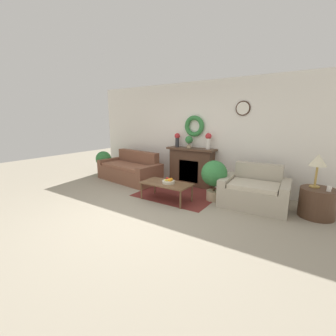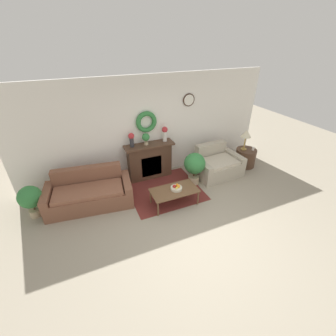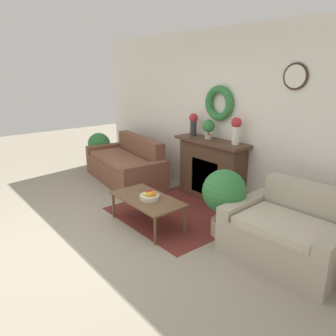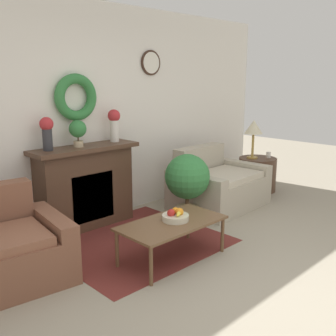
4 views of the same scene
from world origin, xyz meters
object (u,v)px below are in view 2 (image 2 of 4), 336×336
at_px(loveseat_right, 216,164).
at_px(couch_left, 90,193).
at_px(coffee_table, 174,191).
at_px(table_lamp, 246,134).
at_px(fruit_bowl, 176,188).
at_px(potted_plant_floor_by_loveseat, 195,165).
at_px(mug, 253,149).
at_px(vase_on_mantel_left, 131,139).
at_px(potted_plant_floor_by_couch, 30,198).
at_px(potted_plant_on_mantel, 146,138).
at_px(vase_on_mantel_right, 165,133).
at_px(fireplace, 150,160).
at_px(side_table_by_loveseat, 245,158).

bearing_deg(loveseat_right, couch_left, 176.34).
height_order(coffee_table, table_lamp, table_lamp).
xyz_separation_m(coffee_table, fruit_bowl, (0.06, 0.01, 0.08)).
distance_m(table_lamp, potted_plant_floor_by_loveseat, 1.91).
bearing_deg(fruit_bowl, table_lamp, 18.27).
distance_m(couch_left, mug, 4.71).
relative_size(vase_on_mantel_left, potted_plant_floor_by_loveseat, 0.42).
xyz_separation_m(loveseat_right, potted_plant_floor_by_couch, (-4.66, 0.08, 0.18)).
bearing_deg(potted_plant_floor_by_loveseat, loveseat_right, 12.12).
xyz_separation_m(coffee_table, potted_plant_on_mantel, (-0.19, 1.36, 0.84)).
bearing_deg(fruit_bowl, vase_on_mantel_left, 114.40).
distance_m(vase_on_mantel_left, vase_on_mantel_right, 0.91).
relative_size(loveseat_right, potted_plant_on_mantel, 4.27).
bearing_deg(couch_left, fireplace, 26.15).
height_order(mug, potted_plant_floor_by_loveseat, potted_plant_floor_by_loveseat).
bearing_deg(mug, couch_left, 178.88).
xyz_separation_m(fruit_bowl, vase_on_mantel_right, (0.29, 1.37, 0.80)).
height_order(table_lamp, vase_on_mantel_right, vase_on_mantel_right).
distance_m(coffee_table, potted_plant_on_mantel, 1.61).
xyz_separation_m(fireplace, mug, (3.01, -0.66, 0.07)).
height_order(vase_on_mantel_right, potted_plant_floor_by_couch, vase_on_mantel_right).
distance_m(vase_on_mantel_right, potted_plant_floor_by_couch, 3.46).
distance_m(fireplace, coffee_table, 1.38).
bearing_deg(vase_on_mantel_right, potted_plant_on_mantel, -177.87).
bearing_deg(mug, loveseat_right, 177.30).
xyz_separation_m(mug, potted_plant_on_mantel, (-3.08, 0.65, 0.62)).
bearing_deg(potted_plant_floor_by_loveseat, fireplace, 141.00).
xyz_separation_m(vase_on_mantel_right, potted_plant_floor_by_couch, (-3.33, -0.53, -0.77)).
distance_m(mug, potted_plant_floor_by_couch, 5.88).
xyz_separation_m(fireplace, coffee_table, (0.12, -1.37, -0.15)).
bearing_deg(table_lamp, fruit_bowl, -161.73).
xyz_separation_m(loveseat_right, vase_on_mantel_left, (-2.24, 0.61, 0.93)).
relative_size(loveseat_right, coffee_table, 1.23).
xyz_separation_m(coffee_table, vase_on_mantel_left, (-0.57, 1.38, 0.86)).
relative_size(table_lamp, potted_plant_on_mantel, 1.95).
xyz_separation_m(fireplace, potted_plant_floor_by_couch, (-2.88, -0.52, -0.03)).
relative_size(fireplace, potted_plant_on_mantel, 4.21).
height_order(loveseat_right, vase_on_mantel_right, vase_on_mantel_right).
height_order(fireplace, potted_plant_floor_by_loveseat, fireplace).
xyz_separation_m(potted_plant_floor_by_couch, potted_plant_floor_by_loveseat, (3.84, -0.26, 0.08)).
height_order(mug, potted_plant_on_mantel, potted_plant_on_mantel).
xyz_separation_m(couch_left, mug, (4.70, -0.09, 0.29)).
distance_m(side_table_by_loveseat, mug, 0.36).
relative_size(fireplace, loveseat_right, 0.99).
distance_m(fireplace, vase_on_mantel_left, 0.85).
distance_m(loveseat_right, potted_plant_on_mantel, 2.16).
bearing_deg(potted_plant_on_mantel, fruit_bowl, -79.55).
height_order(fruit_bowl, potted_plant_floor_by_loveseat, potted_plant_floor_by_loveseat).
distance_m(couch_left, vase_on_mantel_left, 1.66).
relative_size(vase_on_mantel_left, potted_plant_on_mantel, 1.19).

